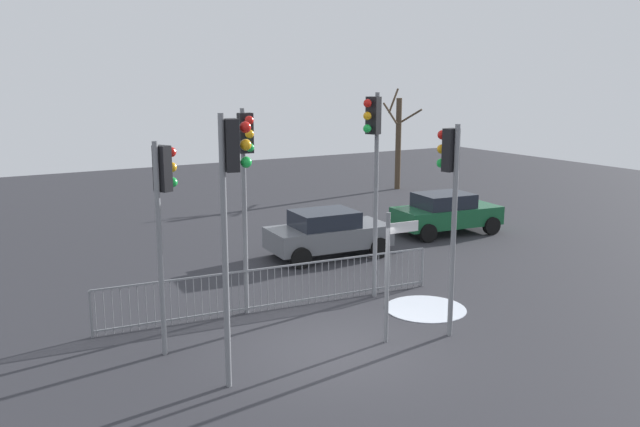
% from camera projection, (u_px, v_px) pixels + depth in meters
% --- Properties ---
extents(ground_plane, '(60.00, 60.00, 0.00)m').
position_uv_depth(ground_plane, '(336.00, 348.00, 13.89)').
color(ground_plane, '#2D2D33').
extents(traffic_light_foreground_right, '(0.54, 0.38, 5.18)m').
position_uv_depth(traffic_light_foreground_right, '(373.00, 151.00, 16.31)').
color(traffic_light_foreground_right, slate).
rests_on(traffic_light_foreground_right, ground).
extents(traffic_light_mid_right, '(0.33, 0.57, 4.85)m').
position_uv_depth(traffic_light_mid_right, '(246.00, 166.00, 15.16)').
color(traffic_light_mid_right, slate).
rests_on(traffic_light_mid_right, ground).
extents(traffic_light_foreground_left, '(0.53, 0.40, 4.34)m').
position_uv_depth(traffic_light_foreground_left, '(163.00, 200.00, 13.09)').
color(traffic_light_foreground_left, slate).
rests_on(traffic_light_foreground_left, ground).
extents(traffic_light_rear_left, '(0.56, 0.35, 4.95)m').
position_uv_depth(traffic_light_rear_left, '(231.00, 191.00, 11.52)').
color(traffic_light_rear_left, slate).
rests_on(traffic_light_rear_left, ground).
extents(traffic_light_mid_left, '(0.35, 0.57, 4.60)m').
position_uv_depth(traffic_light_mid_left, '(450.00, 182.00, 14.04)').
color(traffic_light_mid_left, slate).
rests_on(traffic_light_mid_left, ground).
extents(direction_sign_post, '(0.79, 0.10, 2.82)m').
position_uv_depth(direction_sign_post, '(390.00, 270.00, 13.95)').
color(direction_sign_post, slate).
rests_on(direction_sign_post, ground).
extents(pedestrian_guard_railing, '(8.53, 0.81, 1.07)m').
position_uv_depth(pedestrian_guard_railing, '(275.00, 287.00, 16.15)').
color(pedestrian_guard_railing, slate).
rests_on(pedestrian_guard_railing, ground).
extents(car_grey_trailing, '(3.91, 2.14, 1.47)m').
position_uv_depth(car_grey_trailing, '(327.00, 233.00, 20.86)').
color(car_grey_trailing, slate).
rests_on(car_grey_trailing, ground).
extents(car_green_mid, '(3.95, 2.24, 1.47)m').
position_uv_depth(car_green_mid, '(446.00, 212.00, 23.95)').
color(car_green_mid, '#195933').
rests_on(car_green_mid, ground).
extents(bare_tree_left, '(1.62, 1.60, 4.98)m').
position_uv_depth(bare_tree_left, '(398.00, 140.00, 33.21)').
color(bare_tree_left, '#473828').
rests_on(bare_tree_left, ground).
extents(snow_patch_kerb, '(1.97, 1.97, 0.01)m').
position_uv_depth(snow_patch_kerb, '(425.00, 309.00, 16.25)').
color(snow_patch_kerb, silver).
rests_on(snow_patch_kerb, ground).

